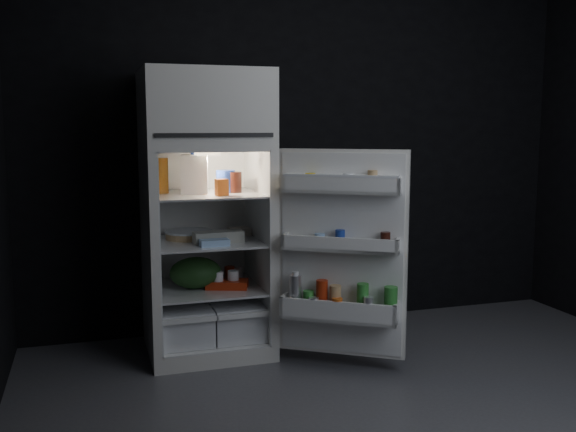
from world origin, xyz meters
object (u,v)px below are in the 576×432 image
object	(u,v)px
refrigerator	(205,204)
yogurt_tray	(227,284)
fridge_door	(341,257)
milk_jug	(194,174)
egg_carton	(218,237)

from	to	relation	value
refrigerator	yogurt_tray	distance (m)	0.53
fridge_door	yogurt_tray	bearing A→B (deg)	140.90
refrigerator	milk_jug	size ratio (longest dim) A/B	7.42
refrigerator	milk_jug	world-z (taller)	refrigerator
fridge_door	refrigerator	bearing A→B (deg)	139.94
refrigerator	yogurt_tray	xyz separation A→B (m)	(0.11, -0.11, -0.50)
milk_jug	egg_carton	world-z (taller)	milk_jug
fridge_door	yogurt_tray	size ratio (longest dim) A/B	4.70
fridge_door	milk_jug	world-z (taller)	fridge_door
fridge_door	yogurt_tray	distance (m)	0.79
refrigerator	yogurt_tray	world-z (taller)	refrigerator
egg_carton	yogurt_tray	size ratio (longest dim) A/B	1.17
fridge_door	milk_jug	xyz separation A→B (m)	(-0.76, 0.55, 0.46)
refrigerator	egg_carton	world-z (taller)	refrigerator
refrigerator	milk_jug	distance (m)	0.20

